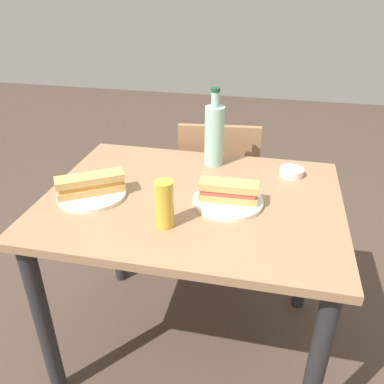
{
  "coord_description": "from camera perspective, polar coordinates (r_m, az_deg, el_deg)",
  "views": [
    {
      "loc": [
        0.27,
        -1.21,
        1.47
      ],
      "look_at": [
        0.0,
        0.0,
        0.78
      ],
      "focal_mm": 37.25,
      "sensor_mm": 36.0,
      "label": 1
    }
  ],
  "objects": [
    {
      "name": "ground_plane",
      "position": [
        1.92,
        -0.0,
        -20.61
      ],
      "size": [
        8.0,
        8.0,
        0.0
      ],
      "primitive_type": "plane",
      "color": "#47382D"
    },
    {
      "name": "baguette_sandwich_near",
      "position": [
        1.37,
        5.24,
        0.15
      ],
      "size": [
        0.21,
        0.07,
        0.07
      ],
      "color": "tan",
      "rests_on": "plate_near"
    },
    {
      "name": "plate_near",
      "position": [
        1.39,
        5.16,
        -1.34
      ],
      "size": [
        0.25,
        0.25,
        0.01
      ],
      "primitive_type": "cylinder",
      "color": "silver",
      "rests_on": "dining_table"
    },
    {
      "name": "dining_table",
      "position": [
        1.5,
        -0.0,
        -4.87
      ],
      "size": [
        1.06,
        0.8,
        0.76
      ],
      "color": "#997251",
      "rests_on": "ground"
    },
    {
      "name": "baguette_sandwich_far",
      "position": [
        1.46,
        -14.35,
        1.12
      ],
      "size": [
        0.24,
        0.19,
        0.07
      ],
      "color": "tan",
      "rests_on": "plate_far"
    },
    {
      "name": "chair_far",
      "position": [
        2.07,
        3.78,
        0.87
      ],
      "size": [
        0.44,
        0.44,
        0.85
      ],
      "color": "#936B47",
      "rests_on": "ground"
    },
    {
      "name": "beer_glass",
      "position": [
        1.24,
        -3.99,
        -1.74
      ],
      "size": [
        0.06,
        0.06,
        0.16
      ],
      "primitive_type": "cylinder",
      "color": "gold",
      "rests_on": "dining_table"
    },
    {
      "name": "olive_bowl",
      "position": [
        1.62,
        14.07,
        2.8
      ],
      "size": [
        0.09,
        0.09,
        0.03
      ],
      "primitive_type": "cylinder",
      "color": "silver",
      "rests_on": "dining_table"
    },
    {
      "name": "water_bottle",
      "position": [
        1.63,
        3.21,
        8.23
      ],
      "size": [
        0.08,
        0.08,
        0.32
      ],
      "color": "#99C6B7",
      "rests_on": "dining_table"
    },
    {
      "name": "plate_far",
      "position": [
        1.48,
        -14.15,
        -0.3
      ],
      "size": [
        0.25,
        0.25,
        0.01
      ],
      "primitive_type": "cylinder",
      "color": "silver",
      "rests_on": "dining_table"
    },
    {
      "name": "knife_far",
      "position": [
        1.52,
        -14.9,
        0.98
      ],
      "size": [
        0.17,
        0.08,
        0.01
      ],
      "color": "silver",
      "rests_on": "plate_far"
    },
    {
      "name": "knife_near",
      "position": [
        1.44,
        4.98,
        0.15
      ],
      "size": [
        0.18,
        0.03,
        0.01
      ],
      "color": "silver",
      "rests_on": "plate_near"
    }
  ]
}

